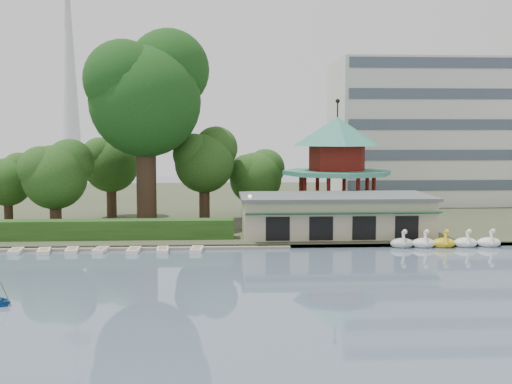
{
  "coord_description": "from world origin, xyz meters",
  "views": [
    {
      "loc": [
        -1.36,
        -39.87,
        10.45
      ],
      "look_at": [
        2.0,
        18.0,
        5.0
      ],
      "focal_mm": 45.0,
      "sensor_mm": 36.0,
      "label": 1
    }
  ],
  "objects": [
    {
      "name": "boathouse",
      "position": [
        10.0,
        21.97,
        2.37
      ],
      "size": [
        18.6,
        9.39,
        3.9
      ],
      "color": "#B7AA8B",
      "rests_on": "shore"
    },
    {
      "name": "pavilion",
      "position": [
        12.0,
        32.0,
        7.48
      ],
      "size": [
        12.4,
        12.4,
        13.5
      ],
      "color": "#B7AA8B",
      "rests_on": "shore"
    },
    {
      "name": "ground_plane",
      "position": [
        0.0,
        0.0,
        0.0
      ],
      "size": [
        220.0,
        220.0,
        0.0
      ],
      "primitive_type": "plane",
      "color": "slate",
      "rests_on": "ground"
    },
    {
      "name": "shore",
      "position": [
        0.0,
        52.0,
        0.2
      ],
      "size": [
        220.0,
        70.0,
        0.4
      ],
      "primitive_type": "cube",
      "color": "#424930",
      "rests_on": "ground"
    },
    {
      "name": "moored_rowboats",
      "position": [
        -15.34,
        15.78,
        0.18
      ],
      "size": [
        25.11,
        2.75,
        0.36
      ],
      "color": "white",
      "rests_on": "ground"
    },
    {
      "name": "swan_boats",
      "position": [
        20.4,
        16.68,
        0.4
      ],
      "size": [
        13.57,
        1.91,
        1.92
      ],
      "color": "silver",
      "rests_on": "ground"
    },
    {
      "name": "small_trees",
      "position": [
        -11.9,
        31.67,
        6.35
      ],
      "size": [
        39.21,
        16.64,
        10.68
      ],
      "color": "#3A281C",
      "rests_on": "shore"
    },
    {
      "name": "broadcast_tower",
      "position": [
        -42.0,
        140.0,
        33.98
      ],
      "size": [
        8.0,
        8.0,
        96.0
      ],
      "color": "silver",
      "rests_on": "ground"
    },
    {
      "name": "office_building",
      "position": [
        32.67,
        49.0,
        9.73
      ],
      "size": [
        38.0,
        18.0,
        20.0
      ],
      "color": "silver",
      "rests_on": "shore"
    },
    {
      "name": "dock",
      "position": [
        -12.0,
        17.2,
        0.12
      ],
      "size": [
        34.0,
        1.6,
        0.24
      ],
      "primitive_type": "cube",
      "color": "gray",
      "rests_on": "ground"
    },
    {
      "name": "hedge",
      "position": [
        -15.0,
        20.5,
        1.3
      ],
      "size": [
        30.0,
        2.0,
        1.8
      ],
      "primitive_type": "cube",
      "color": "#28511A",
      "rests_on": "shore"
    },
    {
      "name": "lamp_post",
      "position": [
        1.5,
        19.0,
        3.34
      ],
      "size": [
        0.36,
        0.36,
        4.28
      ],
      "color": "black",
      "rests_on": "shore"
    },
    {
      "name": "big_tree",
      "position": [
        -8.84,
        28.19,
        14.71
      ],
      "size": [
        12.79,
        11.92,
        21.0
      ],
      "color": "#3A281C",
      "rests_on": "shore"
    },
    {
      "name": "embankment",
      "position": [
        0.0,
        17.3,
        0.15
      ],
      "size": [
        220.0,
        0.6,
        0.3
      ],
      "primitive_type": "cube",
      "color": "gray",
      "rests_on": "ground"
    }
  ]
}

